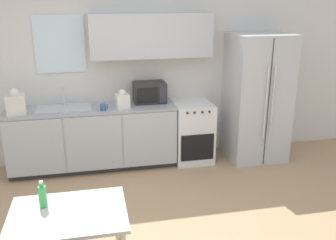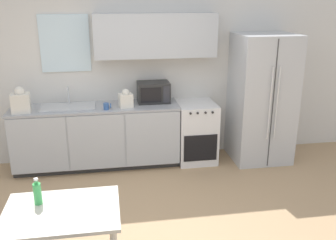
# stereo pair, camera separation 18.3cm
# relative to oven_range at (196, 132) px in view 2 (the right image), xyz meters

# --- Properties ---
(ground_plane) EXTENTS (12.00, 12.00, 0.00)m
(ground_plane) POSITION_rel_oven_range_xyz_m (-0.98, -1.65, -0.45)
(ground_plane) COLOR tan
(wall_back) EXTENTS (12.00, 0.38, 2.70)m
(wall_back) POSITION_rel_oven_range_xyz_m (-0.93, 0.31, 0.98)
(wall_back) COLOR silver
(wall_back) RESTS_ON ground_plane
(kitchen_counter) EXTENTS (2.36, 0.62, 0.91)m
(kitchen_counter) POSITION_rel_oven_range_xyz_m (-1.46, 0.01, 0.01)
(kitchen_counter) COLOR #333333
(kitchen_counter) RESTS_ON ground_plane
(oven_range) EXTENTS (0.57, 0.64, 0.90)m
(oven_range) POSITION_rel_oven_range_xyz_m (0.00, 0.00, 0.00)
(oven_range) COLOR white
(oven_range) RESTS_ON ground_plane
(refrigerator) EXTENTS (0.84, 0.82, 1.89)m
(refrigerator) POSITION_rel_oven_range_xyz_m (0.98, -0.07, 0.50)
(refrigerator) COLOR silver
(refrigerator) RESTS_ON ground_plane
(kitchen_sink) EXTENTS (0.75, 0.41, 0.27)m
(kitchen_sink) POSITION_rel_oven_range_xyz_m (-1.84, 0.02, 0.48)
(kitchen_sink) COLOR #B7BABC
(kitchen_sink) RESTS_ON kitchen_counter
(microwave) EXTENTS (0.46, 0.33, 0.30)m
(microwave) POSITION_rel_oven_range_xyz_m (-0.62, 0.12, 0.61)
(microwave) COLOR #282828
(microwave) RESTS_ON kitchen_counter
(coffee_mug) EXTENTS (0.11, 0.08, 0.09)m
(coffee_mug) POSITION_rel_oven_range_xyz_m (-1.30, -0.16, 0.51)
(coffee_mug) COLOR #335999
(coffee_mug) RESTS_ON kitchen_counter
(grocery_bag_0) EXTENTS (0.26, 0.23, 0.35)m
(grocery_bag_0) POSITION_rel_oven_range_xyz_m (-2.43, -0.11, 0.62)
(grocery_bag_0) COLOR silver
(grocery_bag_0) RESTS_ON kitchen_counter
(grocery_bag_1) EXTENTS (0.20, 0.18, 0.27)m
(grocery_bag_1) POSITION_rel_oven_range_xyz_m (-1.04, -0.10, 0.58)
(grocery_bag_1) COLOR silver
(grocery_bag_1) RESTS_ON kitchen_counter
(dining_table) EXTENTS (0.95, 0.70, 0.72)m
(dining_table) POSITION_rel_oven_range_xyz_m (-1.70, -2.37, 0.15)
(dining_table) COLOR beige
(dining_table) RESTS_ON ground_plane
(drink_bottle) EXTENTS (0.07, 0.07, 0.24)m
(drink_bottle) POSITION_rel_oven_range_xyz_m (-1.90, -2.23, 0.38)
(drink_bottle) COLOR #3FB259
(drink_bottle) RESTS_ON dining_table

